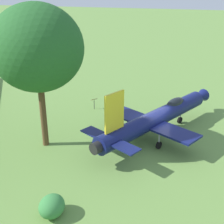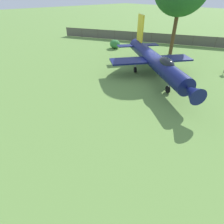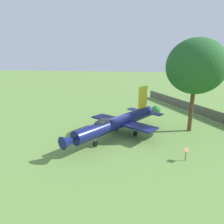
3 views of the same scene
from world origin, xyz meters
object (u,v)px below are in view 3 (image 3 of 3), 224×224
at_px(shade_tree, 196,67).
at_px(shrub_near_fence, 156,109).
at_px(display_jet, 117,122).
at_px(info_plaque, 186,151).

bearing_deg(shade_tree, shrub_near_fence, 25.58).
relative_size(shade_tree, shrub_near_fence, 6.50).
xyz_separation_m(display_jet, info_plaque, (-4.41, -6.62, -0.88)).
distance_m(shrub_near_fence, info_plaque, 15.34).
bearing_deg(display_jet, info_plaque, 88.41).
relative_size(display_jet, shade_tree, 1.21).
height_order(display_jet, shade_tree, shade_tree).
distance_m(display_jet, info_plaque, 8.01).
relative_size(display_jet, info_plaque, 11.45).
bearing_deg(display_jet, shade_tree, 143.60).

